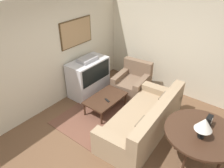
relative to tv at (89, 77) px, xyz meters
name	(u,v)px	position (x,y,z in m)	size (l,w,h in m)	color
ground_plane	(116,142)	(-1.05, -1.75, -0.51)	(12.00, 12.00, 0.00)	brown
wall_back	(44,57)	(-1.04, 0.38, 0.84)	(12.00, 0.10, 2.70)	beige
wall_right	(178,46)	(1.58, -1.75, 0.84)	(0.06, 12.00, 2.70)	beige
area_rug	(106,111)	(-0.37, -0.91, -0.50)	(2.40, 1.58, 0.01)	brown
tv	(89,77)	(0.00, 0.00, 0.00)	(1.13, 0.61, 1.09)	silver
couch	(144,121)	(-0.41, -2.03, -0.21)	(2.34, 1.13, 0.87)	#9E8466
armchair	(132,84)	(0.75, -0.94, -0.22)	(1.02, 0.93, 0.87)	brown
coffee_table	(106,99)	(-0.33, -0.88, -0.17)	(1.05, 0.63, 0.38)	#3D2619
console_table	(201,134)	(-0.49, -3.21, 0.17)	(1.30, 1.30, 0.74)	#3D2619
table_lamp	(204,124)	(-0.64, -3.24, 0.52)	(0.29, 0.29, 0.41)	black
mantel_clock	(209,121)	(-0.28, -3.24, 0.34)	(0.18, 0.10, 0.21)	black
remote	(107,100)	(-0.41, -0.99, -0.12)	(0.09, 0.17, 0.02)	black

